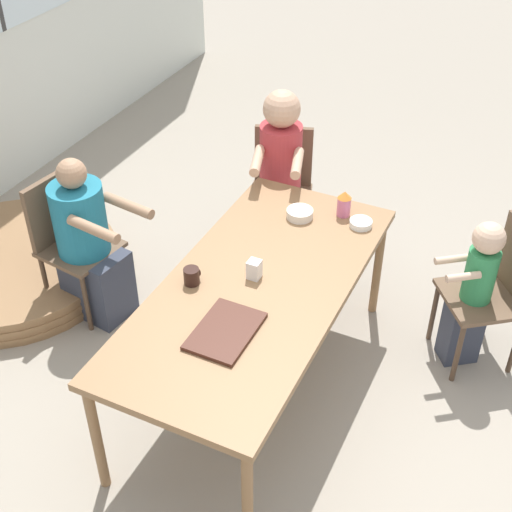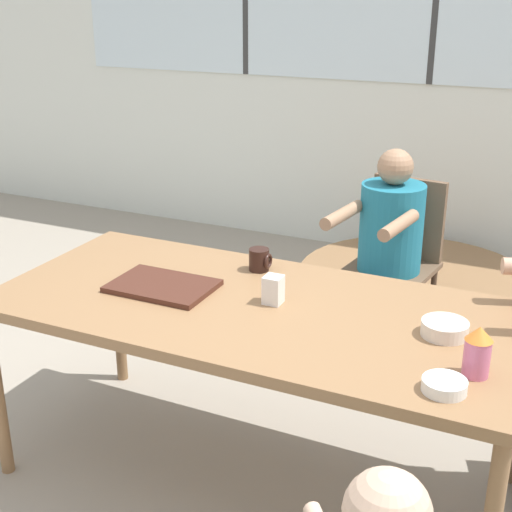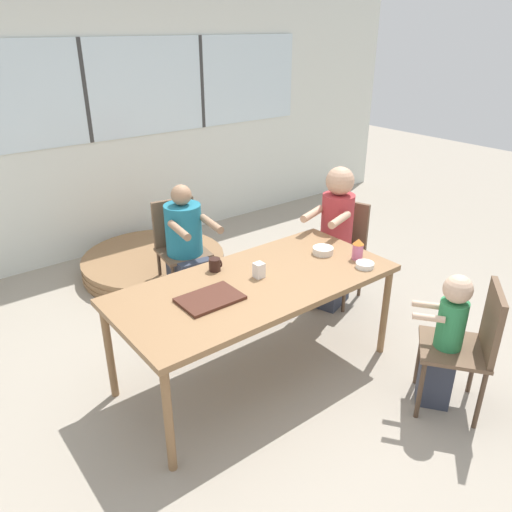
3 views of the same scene
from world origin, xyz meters
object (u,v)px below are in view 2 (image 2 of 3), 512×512
object	(u,v)px
person_man_blue_shirt	(386,267)
sippy_cup	(478,351)
coffee_mug	(260,260)
milk_carton_small	(273,290)
bowl_white_shallow	(445,329)
folded_table_stack	(414,288)
chair_for_man_blue_shirt	(399,248)
bowl_cereal	(444,386)

from	to	relation	value
person_man_blue_shirt	sippy_cup	xyz separation A→B (m)	(0.61, -1.34, 0.33)
coffee_mug	milk_carton_small	distance (m)	0.31
coffee_mug	bowl_white_shallow	size ratio (longest dim) A/B	0.59
person_man_blue_shirt	milk_carton_small	xyz separation A→B (m)	(-0.11, -1.13, 0.31)
person_man_blue_shirt	bowl_white_shallow	xyz separation A→B (m)	(0.48, -1.13, 0.28)
coffee_mug	folded_table_stack	size ratio (longest dim) A/B	0.06
sippy_cup	bowl_white_shallow	xyz separation A→B (m)	(-0.13, 0.21, -0.05)
sippy_cup	bowl_white_shallow	distance (m)	0.25
folded_table_stack	coffee_mug	bearing A→B (deg)	-100.67
chair_for_man_blue_shirt	folded_table_stack	bearing A→B (deg)	-81.02
chair_for_man_blue_shirt	bowl_cereal	distance (m)	1.73
person_man_blue_shirt	bowl_white_shallow	world-z (taller)	person_man_blue_shirt
milk_carton_small	bowl_white_shallow	xyz separation A→B (m)	(0.59, 0.00, -0.03)
coffee_mug	bowl_cereal	distance (m)	1.02
coffee_mug	person_man_blue_shirt	bearing A→B (deg)	72.20
folded_table_stack	sippy_cup	bearing A→B (deg)	-73.49
chair_for_man_blue_shirt	milk_carton_small	world-z (taller)	chair_for_man_blue_shirt
person_man_blue_shirt	sippy_cup	distance (m)	1.51
sippy_cup	folded_table_stack	xyz separation A→B (m)	(-0.60, 2.03, -0.71)
sippy_cup	milk_carton_small	world-z (taller)	sippy_cup
coffee_mug	milk_carton_small	size ratio (longest dim) A/B	0.87
chair_for_man_blue_shirt	person_man_blue_shirt	xyz separation A→B (m)	(-0.02, -0.17, -0.05)
milk_carton_small	folded_table_stack	xyz separation A→B (m)	(0.12, 1.82, -0.68)
chair_for_man_blue_shirt	sippy_cup	world-z (taller)	sippy_cup
bowl_white_shallow	chair_for_man_blue_shirt	bearing A→B (deg)	109.56
bowl_white_shallow	folded_table_stack	distance (m)	1.99
milk_carton_small	bowl_cereal	xyz separation A→B (m)	(0.66, -0.33, -0.03)
coffee_mug	sippy_cup	distance (m)	1.01
coffee_mug	bowl_cereal	size ratio (longest dim) A/B	0.70
chair_for_man_blue_shirt	coffee_mug	world-z (taller)	chair_for_man_blue_shirt
bowl_white_shallow	folded_table_stack	xyz separation A→B (m)	(-0.47, 1.81, -0.66)
bowl_cereal	chair_for_man_blue_shirt	bearing A→B (deg)	107.86
chair_for_man_blue_shirt	sippy_cup	xyz separation A→B (m)	(0.59, -1.51, 0.29)
coffee_mug	bowl_white_shallow	bearing A→B (deg)	-18.54
person_man_blue_shirt	bowl_cereal	world-z (taller)	person_man_blue_shirt
coffee_mug	folded_table_stack	distance (m)	1.72
person_man_blue_shirt	bowl_cereal	xyz separation A→B (m)	(0.55, -1.47, 0.27)
sippy_cup	coffee_mug	bearing A→B (deg)	152.33
coffee_mug	milk_carton_small	bearing A→B (deg)	-56.51
person_man_blue_shirt	bowl_white_shallow	bearing A→B (deg)	120.97
person_man_blue_shirt	milk_carton_small	size ratio (longest dim) A/B	10.43
chair_for_man_blue_shirt	sippy_cup	bearing A→B (deg)	119.13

